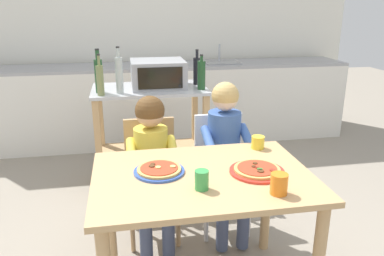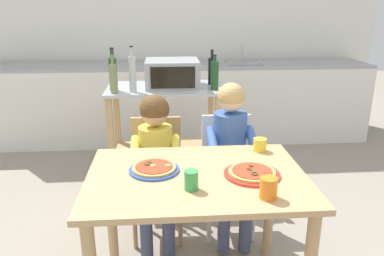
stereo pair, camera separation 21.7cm
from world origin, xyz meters
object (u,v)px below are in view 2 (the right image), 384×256
at_px(bottle_squat_spirits, 113,73).
at_px(pizza_plate_blue_rimmed, 154,169).
at_px(kitchen_island_cart, 164,121).
at_px(dining_table, 196,195).
at_px(bottle_brown_beer, 132,73).
at_px(dining_chair_right, 227,165).
at_px(bottle_clear_vinegar, 212,71).
at_px(child_in_yellow_shirt, 156,153).
at_px(bottle_tall_green_wine, 215,75).
at_px(pizza_plate_red_rimmed, 252,173).
at_px(bottle_dark_olive_oil, 113,78).
at_px(drinking_cup_orange, 268,188).
at_px(toaster_oven, 172,73).
at_px(dining_chair_left, 157,169).
at_px(child_in_blue_striped_shirt, 231,146).
at_px(drinking_cup_yellow, 260,145).
at_px(drinking_cup_green, 191,180).

height_order(bottle_squat_spirits, pizza_plate_blue_rimmed, bottle_squat_spirits).
relative_size(kitchen_island_cart, dining_table, 0.85).
distance_m(bottle_brown_beer, dining_chair_right, 1.05).
bearing_deg(bottle_clear_vinegar, child_in_yellow_shirt, -116.61).
relative_size(bottle_tall_green_wine, dining_chair_right, 0.35).
xyz_separation_m(bottle_tall_green_wine, pizza_plate_red_rimmed, (0.02, -1.32, -0.26)).
distance_m(bottle_brown_beer, bottle_squat_spirits, 0.17).
bearing_deg(bottle_dark_olive_oil, pizza_plate_red_rimmed, -56.65).
bearing_deg(kitchen_island_cart, drinking_cup_orange, -75.02).
height_order(toaster_oven, bottle_brown_beer, bottle_brown_beer).
relative_size(bottle_clear_vinegar, pizza_plate_red_rimmed, 1.06).
bearing_deg(child_in_yellow_shirt, bottle_dark_olive_oil, 115.61).
relative_size(bottle_clear_vinegar, dining_chair_left, 0.37).
relative_size(bottle_squat_spirits, pizza_plate_blue_rimmed, 1.32).
distance_m(kitchen_island_cart, bottle_tall_green_wine, 0.61).
bearing_deg(bottle_squat_spirits, child_in_yellow_shirt, -66.46).
height_order(dining_chair_left, dining_chair_right, same).
height_order(dining_chair_left, child_in_yellow_shirt, child_in_yellow_shirt).
distance_m(kitchen_island_cart, dining_chair_left, 0.77).
height_order(bottle_clear_vinegar, child_in_blue_striped_shirt, bottle_clear_vinegar).
bearing_deg(kitchen_island_cart, bottle_brown_beer, -145.60).
bearing_deg(pizza_plate_blue_rimmed, drinking_cup_orange, -32.55).
distance_m(bottle_squat_spirits, dining_table, 1.48).
height_order(bottle_dark_olive_oil, drinking_cup_yellow, bottle_dark_olive_oil).
relative_size(drinking_cup_green, drinking_cup_orange, 0.96).
distance_m(dining_chair_left, pizza_plate_red_rimmed, 0.89).
bearing_deg(bottle_tall_green_wine, toaster_oven, 155.98).
bearing_deg(bottle_dark_olive_oil, kitchen_island_cart, 28.54).
bearing_deg(pizza_plate_blue_rimmed, bottle_dark_olive_oil, 105.76).
distance_m(bottle_clear_vinegar, drinking_cup_orange, 1.77).
relative_size(dining_chair_left, drinking_cup_green, 8.66).
bearing_deg(bottle_brown_beer, bottle_tall_green_wine, 2.34).
bearing_deg(drinking_cup_green, bottle_dark_olive_oil, 110.10).
height_order(dining_table, drinking_cup_yellow, drinking_cup_yellow).
bearing_deg(kitchen_island_cart, child_in_yellow_shirt, -93.89).
bearing_deg(dining_chair_left, bottle_clear_vinegar, 60.11).
relative_size(pizza_plate_blue_rimmed, pizza_plate_red_rimmed, 0.92).
relative_size(kitchen_island_cart, bottle_dark_olive_oil, 3.00).
xyz_separation_m(drinking_cup_green, drinking_cup_orange, (0.34, -0.11, 0.00)).
height_order(kitchen_island_cart, child_in_blue_striped_shirt, child_in_blue_striped_shirt).
distance_m(bottle_tall_green_wine, dining_chair_left, 0.95).
relative_size(bottle_tall_green_wine, drinking_cup_green, 3.04).
distance_m(bottle_dark_olive_oil, bottle_brown_beer, 0.15).
bearing_deg(bottle_clear_vinegar, dining_chair_right, -89.01).
distance_m(bottle_squat_spirits, drinking_cup_green, 1.57).
distance_m(dining_chair_left, drinking_cup_green, 0.89).
relative_size(child_in_yellow_shirt, drinking_cup_green, 10.61).
bearing_deg(drinking_cup_yellow, pizza_plate_blue_rimmed, -159.04).
xyz_separation_m(child_in_blue_striped_shirt, pizza_plate_red_rimmed, (0.00, -0.59, 0.08)).
bearing_deg(bottle_brown_beer, dining_table, -72.50).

